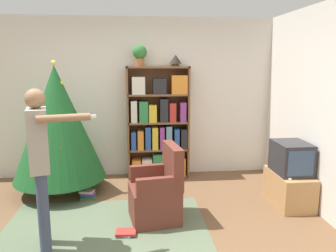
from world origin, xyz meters
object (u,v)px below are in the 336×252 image
Objects in this scene: christmas_tree at (58,123)px; armchair at (158,194)px; television at (291,158)px; potted_plant at (140,54)px; bookshelf at (159,126)px; table_lamp at (176,60)px; standing_person at (40,157)px.

christmas_tree is 2.08× the size of armchair.
television is at bearing 89.92° from armchair.
television is 1.59× the size of potted_plant.
armchair is (-1.78, -0.27, -0.33)m from television.
television is 3.25m from christmas_tree.
table_lamp reaches higher than bookshelf.
television is 0.27× the size of christmas_tree.
potted_plant reaches higher than standing_person.
television is at bearing -37.16° from bookshelf.
armchair reaches higher than television.
television is 1.83m from armchair.
potted_plant reaches higher than television.
table_lamp is (0.56, -0.00, -0.09)m from potted_plant.
standing_person reaches higher than armchair.
standing_person is (0.18, -1.52, -0.06)m from christmas_tree.
armchair is (-0.12, -1.53, -0.54)m from bookshelf.
armchair is (1.36, -1.01, -0.71)m from christmas_tree.
christmas_tree reaches higher than bookshelf.
christmas_tree is 1.17× the size of standing_person.
potted_plant reaches higher than table_lamp.
armchair is at bearing -171.43° from television.
armchair is 2.25m from table_lamp.
bookshelf is 1.09m from table_lamp.
christmas_tree is at bearing -135.24° from armchair.
christmas_tree is at bearing 171.96° from standing_person.
bookshelf is 9.11× the size of table_lamp.
standing_person is at bearing -75.23° from armchair.
christmas_tree is 5.81× the size of potted_plant.
standing_person is 2.51m from potted_plant.
christmas_tree reaches higher than standing_person.
table_lamp reaches higher than standing_person.
bookshelf is 2.09m from television.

